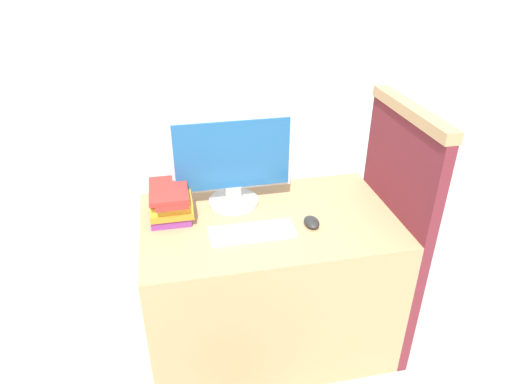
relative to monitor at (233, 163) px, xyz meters
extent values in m
cube|color=tan|center=(0.14, -0.18, -0.60)|extent=(1.18, 0.72, 0.76)
cube|color=maroon|center=(0.75, -0.22, -0.36)|extent=(0.05, 0.64, 1.23)
cube|color=tan|center=(0.75, -0.22, 0.28)|extent=(0.07, 0.64, 0.05)
cylinder|color=silver|center=(0.00, 0.00, -0.21)|extent=(0.24, 0.24, 0.02)
cylinder|color=silver|center=(0.00, 0.00, -0.16)|extent=(0.08, 0.08, 0.07)
cube|color=silver|center=(0.00, 0.00, 0.04)|extent=(0.57, 0.01, 0.36)
cube|color=#1E5693|center=(0.00, 0.00, 0.04)|extent=(0.54, 0.02, 0.34)
cube|color=white|center=(0.04, -0.28, -0.21)|extent=(0.38, 0.14, 0.02)
ellipsoid|color=#262626|center=(0.31, -0.27, -0.20)|extent=(0.07, 0.10, 0.03)
cube|color=#7A3384|center=(-0.31, -0.07, -0.20)|extent=(0.18, 0.21, 0.04)
cube|color=orange|center=(-0.30, -0.07, -0.16)|extent=(0.19, 0.22, 0.03)
cube|color=gold|center=(-0.30, -0.07, -0.13)|extent=(0.19, 0.20, 0.04)
cube|color=#B72D28|center=(-0.30, -0.06, -0.10)|extent=(0.15, 0.28, 0.02)
cube|color=#B72D28|center=(-0.31, -0.07, -0.07)|extent=(0.17, 0.25, 0.02)
camera|label=1|loc=(-0.28, -1.91, 0.93)|focal=32.00mm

